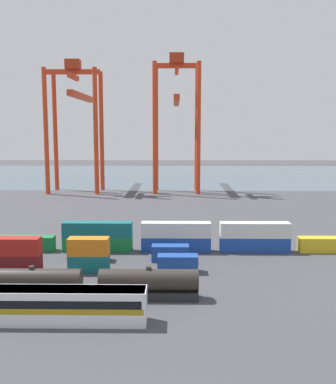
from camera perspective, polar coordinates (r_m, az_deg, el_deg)
ground_plane at (r=111.69m, az=-6.82°, el=-3.23°), size 420.00×420.00×0.00m
harbour_water at (r=214.84m, az=-3.13°, el=2.11°), size 400.00×110.00×0.01m
shipping_container_3 at (r=74.27m, az=-20.08°, el=-8.27°), size 12.10×2.44×2.60m
shipping_container_4 at (r=73.61m, az=-20.18°, el=-6.33°), size 12.10×2.44×2.60m
shipping_container_5 at (r=70.67m, az=-9.80°, el=-8.72°), size 6.04×2.44×2.60m
shipping_container_6 at (r=69.98m, az=-9.85°, el=-6.68°), size 6.04×2.44×2.60m
shipping_container_7 at (r=69.49m, az=1.21°, el=-8.89°), size 6.04×2.44×2.60m
shipping_container_9 at (r=79.95m, az=-19.34°, el=-7.10°), size 6.04×2.44×2.60m
shipping_container_10 at (r=76.43m, az=-9.84°, el=-7.45°), size 6.04×2.44×2.60m
shipping_container_11 at (r=75.13m, az=0.29°, el=-7.60°), size 6.04×2.44×2.60m
shipping_container_13 at (r=85.28m, az=-17.93°, el=-6.12°), size 12.10×2.44×2.60m
shipping_container_14 at (r=81.93m, az=-8.73°, el=-6.39°), size 12.10×2.44×2.60m
shipping_container_15 at (r=81.33m, az=-8.77°, el=-4.61°), size 12.10×2.44×2.60m
shipping_container_16 at (r=80.81m, az=1.00°, el=-6.50°), size 12.10×2.44×2.60m
shipping_container_17 at (r=80.20m, az=1.00°, el=-4.70°), size 12.10×2.44×2.60m
shipping_container_18 at (r=82.01m, az=10.71°, el=-6.42°), size 12.10×2.44×2.60m
shipping_container_19 at (r=81.41m, az=10.76°, el=-4.65°), size 12.10×2.44×2.60m
shipping_container_20 at (r=85.44m, az=19.89°, el=-6.18°), size 12.10×2.44×2.60m
gantry_crane_west at (r=162.73m, az=-11.33°, el=9.82°), size 17.90×40.54×44.19m
gantry_crane_central at (r=159.10m, az=1.07°, el=10.10°), size 15.82×39.68×46.13m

